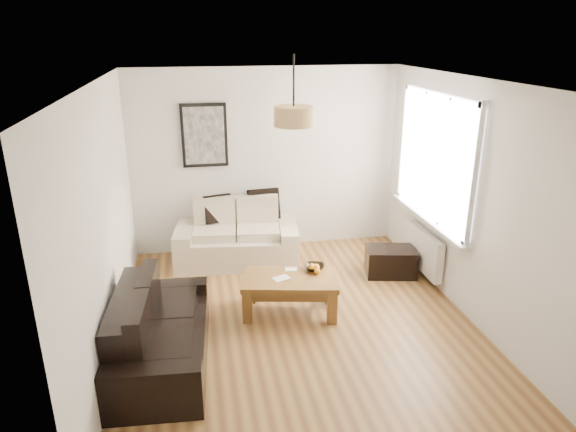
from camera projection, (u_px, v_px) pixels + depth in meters
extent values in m
plane|color=brown|center=(298.00, 323.00, 5.66)|extent=(4.50, 4.50, 0.00)
cube|color=white|center=(424.00, 251.00, 6.59)|extent=(0.10, 0.90, 0.52)
cylinder|color=tan|center=(294.00, 116.00, 5.18)|extent=(0.40, 0.40, 0.20)
cube|color=black|center=(391.00, 262.00, 6.74)|extent=(0.71, 0.54, 0.37)
cube|color=black|center=(218.00, 209.00, 7.11)|extent=(0.40, 0.20, 0.39)
cube|color=black|center=(264.00, 204.00, 7.22)|extent=(0.45, 0.18, 0.43)
imported|color=black|center=(314.00, 267.00, 5.93)|extent=(0.28, 0.28, 0.06)
sphere|color=orange|center=(317.00, 271.00, 5.81)|extent=(0.08, 0.08, 0.07)
sphere|color=orange|center=(316.00, 267.00, 5.90)|extent=(0.10, 0.10, 0.08)
sphere|color=orange|center=(312.00, 267.00, 5.90)|extent=(0.11, 0.11, 0.09)
cube|color=silver|center=(281.00, 278.00, 5.73)|extent=(0.22, 0.18, 0.01)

